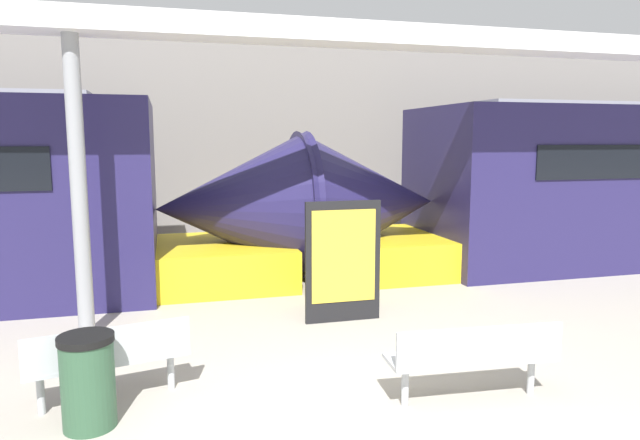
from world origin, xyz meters
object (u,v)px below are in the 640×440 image
Objects in this scene: bench_far at (108,355)px; bench_near at (474,354)px; trash_bin at (88,381)px; support_column_near at (79,190)px; poster_board at (343,261)px.

bench_near is at bearing -26.98° from bench_far.
support_column_near reaches higher than trash_bin.
poster_board is at bearing -4.05° from support_column_near.
poster_board is at bearing 36.63° from trash_bin.
trash_bin is at bearing -119.91° from bench_far.
support_column_near is at bearing 146.35° from bench_near.
poster_board is 0.45× the size of support_column_near.
trash_bin reaches higher than bench_near.
bench_near is 0.44× the size of support_column_near.
support_column_near is (-0.33, 2.46, 1.45)m from trash_bin.
poster_board reaches higher than bench_near.
trash_bin is 3.76m from poster_board.
poster_board is at bearing 103.63° from bench_near.
support_column_near is at bearing 175.95° from poster_board.
bench_near is 3.48m from trash_bin.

